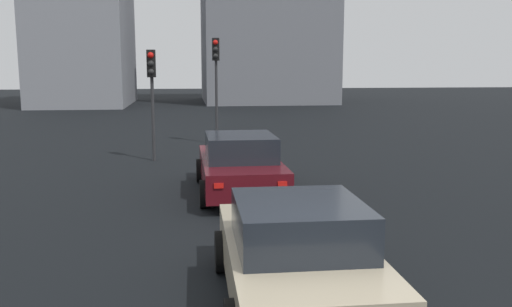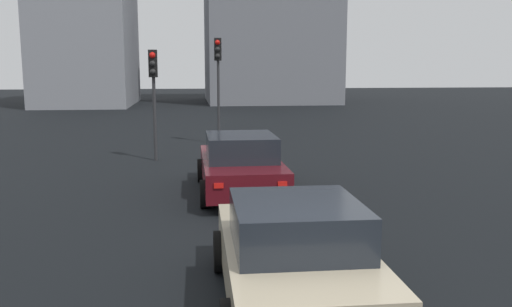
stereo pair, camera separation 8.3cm
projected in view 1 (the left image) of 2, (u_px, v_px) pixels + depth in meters
car_maroon_lead at (240, 165)px, 13.47m from camera, size 4.63×2.10×1.50m
car_beige_second at (296, 254)px, 7.05m from camera, size 4.08×2.08×1.44m
traffic_light_near_left at (152, 81)px, 17.88m from camera, size 0.32×0.29×3.71m
traffic_light_near_right at (216, 69)px, 21.89m from camera, size 0.33×0.31×4.32m
building_facade_left at (264, 6)px, 50.45m from camera, size 13.19×11.51×17.86m
building_facade_center at (83, 4)px, 45.75m from camera, size 12.79×7.44×16.98m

